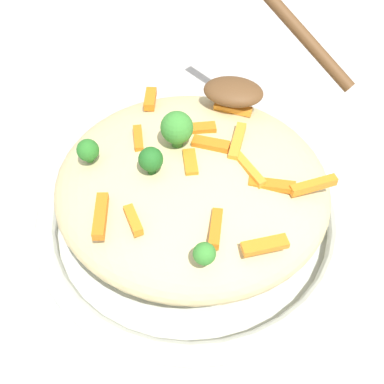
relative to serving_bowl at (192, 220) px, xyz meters
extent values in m
plane|color=beige|center=(0.00, 0.00, -0.02)|extent=(2.40, 2.40, 0.00)
cylinder|color=silver|center=(0.00, 0.00, -0.01)|extent=(0.27, 0.27, 0.03)
torus|color=silver|center=(0.00, 0.00, 0.01)|extent=(0.30, 0.30, 0.02)
torus|color=black|center=(0.00, 0.00, 0.01)|extent=(0.29, 0.29, 0.00)
ellipsoid|color=#DBC689|center=(0.00, 0.00, 0.05)|extent=(0.25, 0.24, 0.07)
cube|color=orange|center=(0.05, 0.00, 0.09)|extent=(0.03, 0.04, 0.01)
cube|color=orange|center=(-0.06, 0.07, 0.08)|extent=(0.01, 0.03, 0.01)
cube|color=orange|center=(-0.03, -0.07, 0.08)|extent=(0.02, 0.03, 0.01)
cube|color=orange|center=(0.00, -0.01, 0.09)|extent=(0.02, 0.03, 0.01)
cube|color=orange|center=(0.01, 0.02, 0.09)|extent=(0.03, 0.01, 0.01)
cube|color=orange|center=(0.03, 0.03, 0.09)|extent=(0.01, 0.04, 0.01)
cube|color=orange|center=(-0.05, 0.01, 0.09)|extent=(0.02, 0.03, 0.01)
cube|color=orange|center=(0.07, -0.01, 0.08)|extent=(0.04, 0.01, 0.01)
cube|color=orange|center=(0.10, -0.01, 0.08)|extent=(0.04, 0.03, 0.01)
cube|color=orange|center=(0.02, 0.07, 0.08)|extent=(0.04, 0.01, 0.01)
cube|color=orange|center=(0.07, -0.07, 0.08)|extent=(0.04, 0.02, 0.01)
cube|color=orange|center=(0.00, 0.04, 0.09)|extent=(0.03, 0.02, 0.01)
cube|color=orange|center=(0.03, -0.07, 0.08)|extent=(0.01, 0.03, 0.01)
cube|color=orange|center=(-0.06, -0.07, 0.08)|extent=(0.02, 0.04, 0.01)
cylinder|color=#377928|center=(0.03, -0.09, 0.08)|extent=(0.01, 0.01, 0.01)
sphere|color=#3D8E33|center=(0.03, -0.09, 0.09)|extent=(0.02, 0.02, 0.02)
cylinder|color=#377928|center=(-0.02, 0.01, 0.09)|extent=(0.01, 0.01, 0.01)
sphere|color=#3D8E33|center=(-0.02, 0.01, 0.11)|extent=(0.03, 0.03, 0.03)
cylinder|color=#296820|center=(-0.09, -0.01, 0.08)|extent=(0.01, 0.01, 0.01)
sphere|color=#2D7A28|center=(-0.09, -0.01, 0.09)|extent=(0.02, 0.02, 0.02)
cylinder|color=#205B1C|center=(-0.03, -0.02, 0.09)|extent=(0.01, 0.01, 0.01)
sphere|color=#236B23|center=(-0.03, -0.02, 0.10)|extent=(0.02, 0.02, 0.02)
ellipsoid|color=brown|center=(0.02, 0.08, 0.10)|extent=(0.06, 0.04, 0.02)
cylinder|color=brown|center=(0.06, 0.15, 0.14)|extent=(0.14, 0.09, 0.09)
camera|label=1|loc=(0.06, -0.28, 0.39)|focal=46.35mm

